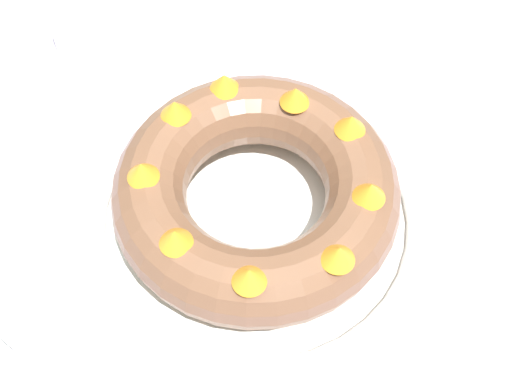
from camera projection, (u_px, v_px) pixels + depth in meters
The scene contains 7 objects.
dining_table at pixel (282, 258), 0.79m from camera, with size 1.25×1.28×0.74m.
serving_dish at pixel (256, 217), 0.71m from camera, with size 0.32×0.32×0.02m.
bundt_cake at pixel (256, 191), 0.68m from camera, with size 0.27×0.27×0.09m.
fork at pixel (44, 357), 0.64m from camera, with size 0.02×0.21×0.01m.
cake_knife at pixel (84, 345), 0.65m from camera, with size 0.02×0.19×0.01m.
side_bowl at pixel (124, 21), 0.85m from camera, with size 0.17×0.17×0.05m, color white.
napkin at pixel (402, 77), 0.83m from camera, with size 0.13×0.09×0.00m, color white.
Camera 1 is at (-0.32, -0.21, 1.36)m, focal length 50.00 mm.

